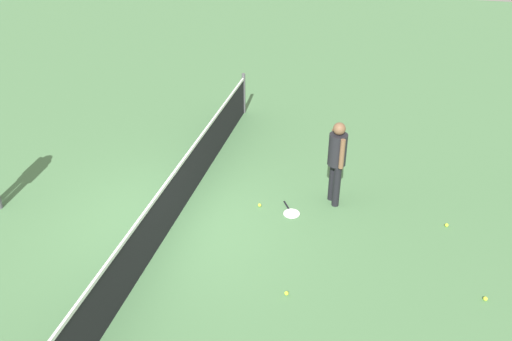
{
  "coord_description": "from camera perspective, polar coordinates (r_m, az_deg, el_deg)",
  "views": [
    {
      "loc": [
        -7.35,
        -3.34,
        5.78
      ],
      "look_at": [
        0.67,
        -1.38,
        0.9
      ],
      "focal_mm": 37.14,
      "sensor_mm": 36.0,
      "label": 1
    }
  ],
  "objects": [
    {
      "name": "tennis_ball_stray_left",
      "position": [
        12.03,
        7.89,
        1.75
      ],
      "size": [
        0.07,
        0.07,
        0.07
      ],
      "primitive_type": "sphere",
      "color": "#C6E033",
      "rests_on": "ground_plane"
    },
    {
      "name": "tennis_racket_near_player",
      "position": [
        10.04,
        3.8,
        -4.57
      ],
      "size": [
        0.59,
        0.44,
        0.03
      ],
      "color": "white",
      "rests_on": "ground_plane"
    },
    {
      "name": "player_near_side",
      "position": [
        9.93,
        8.71,
        1.48
      ],
      "size": [
        0.5,
        0.46,
        1.7
      ],
      "color": "black",
      "rests_on": "ground_plane"
    },
    {
      "name": "tennis_ball_near_player",
      "position": [
        8.94,
        23.47,
        -12.55
      ],
      "size": [
        0.07,
        0.07,
        0.07
      ],
      "primitive_type": "sphere",
      "color": "#C6E033",
      "rests_on": "ground_plane"
    },
    {
      "name": "court_net",
      "position": [
        9.65,
        -8.97,
        -3.01
      ],
      "size": [
        10.09,
        0.09,
        1.07
      ],
      "color": "#4C4C51",
      "rests_on": "ground_plane"
    },
    {
      "name": "ground_plane",
      "position": [
        9.93,
        -8.74,
        -5.42
      ],
      "size": [
        40.0,
        40.0,
        0.0
      ],
      "primitive_type": "plane",
      "color": "#4C7A4C"
    },
    {
      "name": "tennis_ball_baseline",
      "position": [
        8.34,
        3.3,
        -13.06
      ],
      "size": [
        0.07,
        0.07,
        0.07
      ],
      "primitive_type": "sphere",
      "color": "#C6E033",
      "rests_on": "ground_plane"
    },
    {
      "name": "tennis_ball_by_net",
      "position": [
        10.19,
        0.39,
        -3.75
      ],
      "size": [
        0.07,
        0.07,
        0.07
      ],
      "primitive_type": "sphere",
      "color": "#C6E033",
      "rests_on": "ground_plane"
    },
    {
      "name": "tennis_ball_midcourt",
      "position": [
        10.27,
        19.85,
        -5.55
      ],
      "size": [
        0.07,
        0.07,
        0.07
      ],
      "primitive_type": "sphere",
      "color": "#C6E033",
      "rests_on": "ground_plane"
    }
  ]
}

